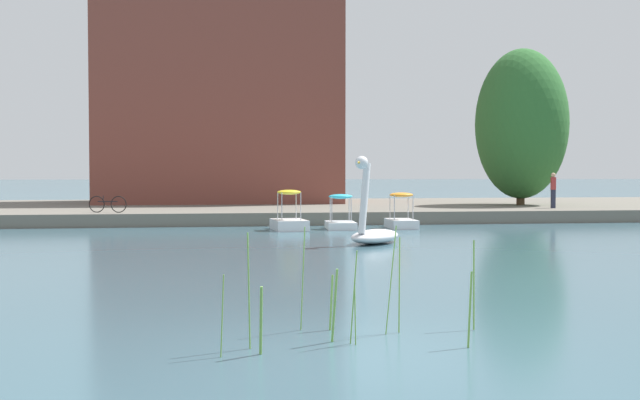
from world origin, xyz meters
The scene contains 11 objects.
ground_plane centered at (0.00, 0.00, 0.00)m, with size 624.79×624.79×0.00m, color #385966.
shore_bank_far centered at (0.00, 33.10, 0.29)m, with size 154.84×18.76×0.58m, color #6B665B.
swan_boat centered at (3.81, 14.87, 0.44)m, with size 2.54×2.80×2.86m.
pedal_boat_orange centered at (6.52, 21.72, 0.45)m, with size 1.16×2.13×1.51m.
pedal_boat_cyan centered at (3.89, 21.58, 0.40)m, with size 1.29×1.97×1.45m.
pedal_boat_yellow centered at (1.72, 21.34, 0.44)m, with size 1.45×2.17×1.64m.
tree_willow_overhanging centered at (15.55, 30.42, 5.04)m, with size 5.29×6.03×8.59m.
person_on_path centered at (15.51, 26.33, 1.52)m, with size 0.24×0.22×1.77m.
bicycle_parked centered at (-5.95, 25.10, 0.95)m, with size 1.69×0.53×0.75m.
apartment_block centered at (-0.82, 37.21, 7.00)m, with size 14.07×8.41×12.84m, color brown.
reed_clump_foreground centered at (0.35, 0.70, 0.57)m, with size 3.77×1.54×1.56m.
Camera 1 is at (-1.58, -9.46, 2.29)m, focal length 42.69 mm.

